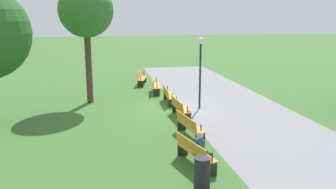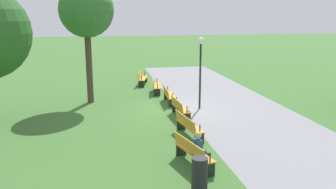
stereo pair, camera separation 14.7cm
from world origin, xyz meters
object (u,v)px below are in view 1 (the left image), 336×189
bench_5 (194,152)px  bench_1 (155,85)px  lamp_post (200,59)px  bench_3 (180,107)px  person_seated (202,148)px  bench_0 (141,78)px  trash_bin (202,174)px  bench_2 (168,95)px  tree_0 (86,11)px  bench_4 (189,125)px

bench_5 → bench_1: bearing=163.1°
lamp_post → bench_3: bearing=-45.1°
bench_3 → person_seated: size_ratio=1.63×
bench_5 → bench_0: bearing=165.9°
trash_bin → bench_3: bearing=171.8°
bench_0 → bench_2: same height
person_seated → bench_3: bearing=159.7°
bench_3 → trash_bin: bearing=-11.1°
bench_5 → person_seated: size_ratio=1.66×
bench_1 → person_seated: 10.94m
person_seated → tree_0: tree_0 is taller
bench_0 → person_seated: (13.59, 0.19, 0.16)m
bench_1 → trash_bin: 12.34m
bench_2 → bench_3: same height
bench_4 → tree_0: 8.69m
lamp_post → tree_0: bearing=-113.6°
bench_1 → bench_2: same height
bench_3 → trash_bin: trash_bin is taller
lamp_post → bench_0: bearing=-162.2°
tree_0 → bench_1: bearing=113.3°
bench_0 → tree_0: bearing=-23.6°
bench_4 → bench_5: 2.71m
bench_1 → trash_bin: size_ratio=2.12×
tree_0 → trash_bin: (10.66, 3.12, -4.39)m
bench_2 → bench_4: bearing=0.0°
bench_0 → lamp_post: lamp_post is taller
bench_3 → bench_5: same height
bench_4 → bench_1: bearing=171.6°
bench_3 → person_seated: (5.53, -0.60, 0.16)m
trash_bin → tree_0: bearing=-163.7°
tree_0 → trash_bin: 11.94m
bench_1 → person_seated: bearing=6.7°
lamp_post → trash_bin: 8.84m
bench_3 → lamp_post: lamp_post is taller
bench_5 → lamp_post: 7.34m
person_seated → tree_0: (-9.28, -3.53, 4.22)m
bench_0 → person_seated: 13.60m
person_seated → trash_bin: (1.38, -0.40, -0.17)m
bench_4 → lamp_post: 4.82m
bench_5 → lamp_post: size_ratio=0.55×
bench_4 → trash_bin: trash_bin is taller
bench_0 → bench_2: size_ratio=1.02×
person_seated → trash_bin: bearing=-30.3°
trash_bin → bench_5: bearing=172.3°
tree_0 → lamp_post: bearing=66.4°
bench_2 → tree_0: tree_0 is taller
person_seated → bench_0: bearing=166.7°
bench_0 → lamp_post: bearing=31.9°
bench_3 → bench_1: bearing=180.0°
lamp_post → bench_5: bearing=-17.8°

